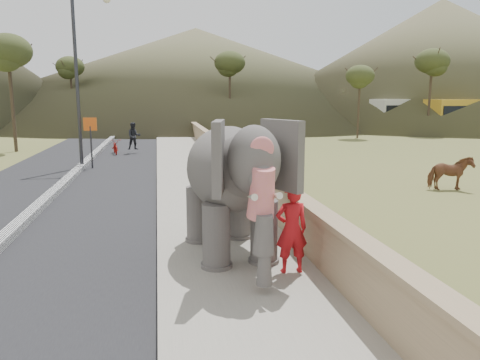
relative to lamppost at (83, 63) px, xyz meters
name	(u,v)px	position (x,y,z in m)	size (l,w,h in m)	color
ground	(254,312)	(4.69, -16.12, -4.87)	(160.00, 160.00, 0.00)	olive
road	(55,194)	(-0.31, -6.12, -4.86)	(7.00, 120.00, 0.03)	black
median	(55,192)	(-0.31, -6.12, -4.76)	(0.35, 120.00, 0.22)	black
walkway	(199,188)	(4.69, -6.12, -4.80)	(3.00, 120.00, 0.15)	#9E9687
parapet	(243,174)	(6.34, -6.12, -4.32)	(0.30, 120.00, 1.10)	tan
lamppost	(83,63)	(0.00, 0.00, 0.00)	(1.76, 0.36, 8.00)	#303035
signboard	(91,134)	(0.19, -0.20, -3.23)	(0.60, 0.08, 2.40)	#2D2D33
cow	(450,173)	(13.66, -7.79, -4.24)	(0.68, 1.49, 1.26)	brown
distant_car	(388,124)	(25.40, 19.68, -4.15)	(1.70, 4.23, 1.44)	silver
bus_white	(424,115)	(29.25, 19.77, -3.32)	(2.50, 11.00, 3.10)	silver
hill_right	(439,61)	(40.69, 35.88, 3.13)	(56.00, 56.00, 16.00)	brown
hill_far	(196,73)	(9.69, 53.88, 2.13)	(80.00, 80.00, 14.00)	brown
elephant_and_man	(230,187)	(4.71, -13.54, -3.35)	(2.41, 4.01, 2.77)	#625C58
motorcyclist	(124,142)	(1.29, 5.39, -4.15)	(1.97, 1.79, 1.86)	maroon
trees	(224,91)	(8.24, 12.43, -1.14)	(47.63, 44.90, 8.49)	#473828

